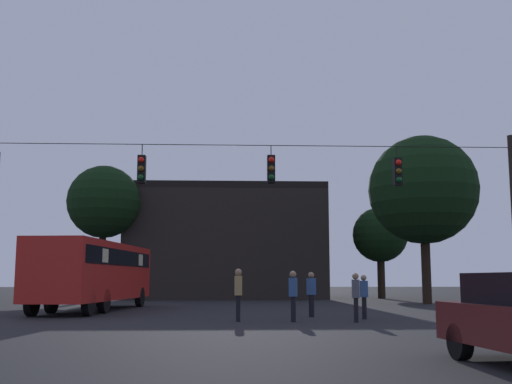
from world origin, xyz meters
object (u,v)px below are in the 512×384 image
Objects in this scene: pedestrian_crossing_left at (238,291)px; tree_left_silhouette at (423,190)px; tree_right_far at (380,235)px; city_bus at (95,269)px; pedestrian_crossing_center at (311,292)px; pedestrian_trailing at (364,294)px; pedestrian_near_bus at (356,294)px; pedestrian_crossing_right at (293,293)px; tree_behind_building at (104,202)px.

tree_left_silhouette is (10.99, 14.34, 5.57)m from pedestrian_crossing_left.
tree_right_far is at bearing 66.05° from pedestrian_crossing_left.
pedestrian_crossing_center is at bearing -28.75° from city_bus.
city_bus is 12.62m from pedestrian_trailing.
city_bus is 10.49m from pedestrian_crossing_center.
pedestrian_near_bus is 0.17× the size of tree_left_silhouette.
pedestrian_crossing_right reaches higher than pedestrian_crossing_center.
pedestrian_trailing is at bearing -56.42° from tree_behind_building.
pedestrian_crossing_right is (1.84, -0.19, -0.05)m from pedestrian_crossing_left.
pedestrian_crossing_right is (8.22, -7.62, -0.91)m from city_bus.
pedestrian_crossing_left is 3.92m from pedestrian_near_bus.
tree_behind_building reaches higher than pedestrian_near_bus.
pedestrian_crossing_left is 0.19× the size of tree_behind_building.
tree_behind_building is (-12.83, 21.86, 5.71)m from pedestrian_near_bus.
tree_right_far is (8.97, 24.53, 3.67)m from pedestrian_crossing_right.
pedestrian_crossing_center is 1.07× the size of pedestrian_trailing.
pedestrian_crossing_left is at bearing -139.24° from pedestrian_crossing_center.
pedestrian_crossing_center is 0.99× the size of pedestrian_crossing_right.
tree_left_silhouette is at bearing -19.46° from tree_behind_building.
city_bus is 7.16× the size of pedestrian_trailing.
city_bus reaches higher than pedestrian_crossing_left.
city_bus is at bearing 137.15° from pedestrian_crossing_right.
pedestrian_crossing_right is at bearing -63.47° from tree_behind_building.
tree_right_far is at bearing 8.50° from tree_behind_building.
tree_left_silhouette is 1.07× the size of tree_behind_building.
tree_right_far is (6.29, 23.20, 3.75)m from pedestrian_trailing.
tree_right_far is (8.02, 21.93, 3.68)m from pedestrian_crossing_center.
tree_behind_building is at bearing 123.58° from pedestrian_trailing.
tree_right_far is at bearing 91.06° from tree_left_silhouette.
tree_right_far reaches higher than pedestrian_crossing_right.
pedestrian_crossing_left is 0.18× the size of tree_left_silhouette.
city_bus is 6.64× the size of pedestrian_crossing_right.
pedestrian_trailing is at bearing 26.30° from pedestrian_crossing_right.
tree_behind_building is at bearing 121.69° from pedestrian_crossing_center.
tree_right_far is at bearing 69.91° from pedestrian_crossing_right.
city_bus reaches higher than pedestrian_crossing_center.
pedestrian_trailing is (0.62, 1.61, -0.03)m from pedestrian_near_bus.
pedestrian_crossing_right is 1.04× the size of pedestrian_near_bus.
pedestrian_near_bus reaches higher than pedestrian_trailing.
city_bus is 6.35× the size of pedestrian_crossing_left.
pedestrian_crossing_center is 2.76m from pedestrian_crossing_right.
pedestrian_trailing is 0.23× the size of tree_right_far.
pedestrian_crossing_left reaches higher than pedestrian_near_bus.
pedestrian_near_bus is at bearing -7.04° from pedestrian_crossing_left.
tree_behind_building reaches higher than pedestrian_crossing_left.
tree_right_far is at bearing 74.83° from pedestrian_trailing.
pedestrian_crossing_right is at bearing -122.20° from tree_left_silhouette.
city_bus is at bearing 130.66° from pedestrian_crossing_left.
tree_behind_building reaches higher than tree_right_far.
tree_left_silhouette is (17.37, 6.91, 4.71)m from city_bus.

